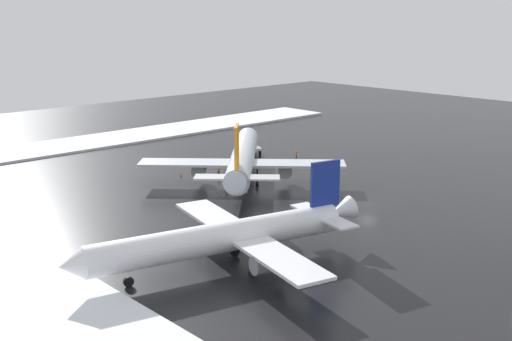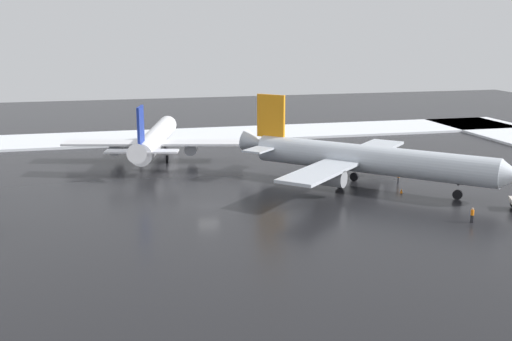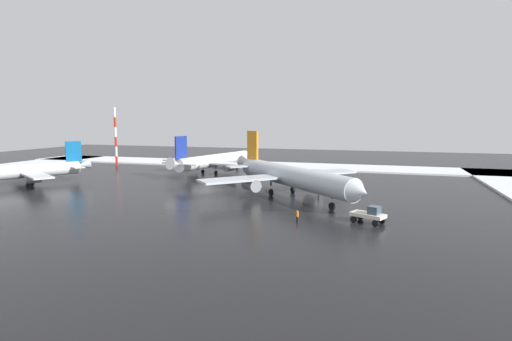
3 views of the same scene
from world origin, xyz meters
name	(u,v)px [view 2 (image 2 of 3)]	position (x,y,z in m)	size (l,w,h in m)	color
ground_plane	(209,206)	(0.00, 0.00, 0.00)	(240.00, 240.00, 0.00)	black
snow_bank_far	(165,137)	(0.00, -50.00, 0.23)	(152.00, 16.00, 0.45)	white
airplane_far_rear	(364,159)	(-22.01, -4.32, 3.87)	(30.88, 30.86, 11.71)	silver
airplane_distant_tail	(155,139)	(3.66, -29.54, 3.39)	(28.64, 34.14, 10.25)	white
ground_crew_beside_wing	(398,177)	(-27.44, -4.94, 0.97)	(0.36, 0.36, 1.71)	black
ground_crew_near_tug	(472,214)	(-27.21, 13.70, 0.97)	(0.36, 0.36, 1.71)	black
traffic_cone_near_nose	(407,172)	(-31.30, -9.90, 0.28)	(0.36, 0.36, 0.55)	orange
traffic_cone_mid_line	(401,191)	(-25.50, -0.05, 0.28)	(0.36, 0.36, 0.55)	orange
traffic_cone_wingtip_side	(316,180)	(-16.60, -8.44, 0.28)	(0.36, 0.36, 0.55)	orange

